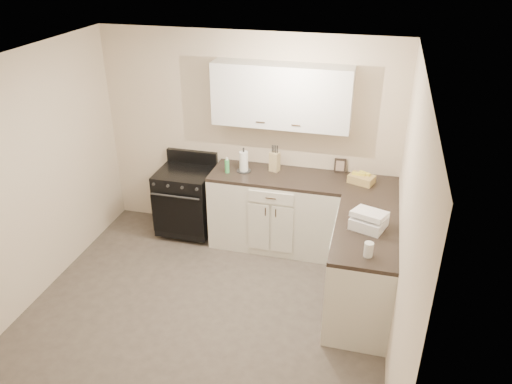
% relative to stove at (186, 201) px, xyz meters
% --- Properties ---
extents(floor, '(3.60, 3.60, 0.00)m').
position_rel_stove_xyz_m(floor, '(0.73, -1.48, -0.46)').
color(floor, '#473F38').
rests_on(floor, ground).
extents(ceiling, '(3.60, 3.60, 0.00)m').
position_rel_stove_xyz_m(ceiling, '(0.73, -1.48, 2.04)').
color(ceiling, white).
rests_on(ceiling, wall_back).
extents(wall_back, '(3.60, 0.00, 3.60)m').
position_rel_stove_xyz_m(wall_back, '(0.73, 0.32, 0.79)').
color(wall_back, beige).
rests_on(wall_back, ground).
extents(wall_right, '(0.00, 3.60, 3.60)m').
position_rel_stove_xyz_m(wall_right, '(2.53, -1.48, 0.79)').
color(wall_right, beige).
rests_on(wall_right, ground).
extents(wall_left, '(0.00, 3.60, 3.60)m').
position_rel_stove_xyz_m(wall_left, '(-1.07, -1.48, 0.79)').
color(wall_left, beige).
rests_on(wall_left, ground).
extents(wall_front, '(3.60, 0.00, 3.60)m').
position_rel_stove_xyz_m(wall_front, '(0.73, -3.28, 0.79)').
color(wall_front, beige).
rests_on(wall_front, ground).
extents(base_cabinets_back, '(1.55, 0.60, 0.90)m').
position_rel_stove_xyz_m(base_cabinets_back, '(1.15, 0.02, -0.01)').
color(base_cabinets_back, beige).
rests_on(base_cabinets_back, floor).
extents(base_cabinets_right, '(0.60, 1.90, 0.90)m').
position_rel_stove_xyz_m(base_cabinets_right, '(2.23, -0.63, -0.01)').
color(base_cabinets_right, beige).
rests_on(base_cabinets_right, floor).
extents(countertop_back, '(1.55, 0.60, 0.04)m').
position_rel_stove_xyz_m(countertop_back, '(1.15, 0.02, 0.46)').
color(countertop_back, black).
rests_on(countertop_back, base_cabinets_back).
extents(countertop_right, '(0.60, 1.90, 0.04)m').
position_rel_stove_xyz_m(countertop_right, '(2.23, -0.63, 0.46)').
color(countertop_right, black).
rests_on(countertop_right, base_cabinets_right).
extents(upper_cabinets, '(1.55, 0.30, 0.70)m').
position_rel_stove_xyz_m(upper_cabinets, '(1.15, 0.18, 1.38)').
color(upper_cabinets, silver).
rests_on(upper_cabinets, wall_back).
extents(stove, '(0.66, 0.56, 0.80)m').
position_rel_stove_xyz_m(stove, '(0.00, 0.00, 0.00)').
color(stove, black).
rests_on(stove, floor).
extents(knife_block, '(0.13, 0.12, 0.23)m').
position_rel_stove_xyz_m(knife_block, '(1.10, 0.14, 0.60)').
color(knife_block, tan).
rests_on(knife_block, countertop_back).
extents(paper_towel, '(0.13, 0.13, 0.24)m').
position_rel_stove_xyz_m(paper_towel, '(0.75, 0.04, 0.60)').
color(paper_towel, white).
rests_on(paper_towel, countertop_back).
extents(soap_bottle, '(0.06, 0.06, 0.16)m').
position_rel_stove_xyz_m(soap_bottle, '(0.57, -0.05, 0.56)').
color(soap_bottle, '#41AB57').
rests_on(soap_bottle, countertop_back).
extents(picture_frame, '(0.14, 0.05, 0.17)m').
position_rel_stove_xyz_m(picture_frame, '(1.85, 0.28, 0.56)').
color(picture_frame, black).
rests_on(picture_frame, countertop_back).
extents(wicker_basket, '(0.32, 0.26, 0.09)m').
position_rel_stove_xyz_m(wicker_basket, '(2.11, 0.06, 0.53)').
color(wicker_basket, tan).
rests_on(wicker_basket, countertop_right).
extents(countertop_grill, '(0.38, 0.36, 0.11)m').
position_rel_stove_xyz_m(countertop_grill, '(2.24, -0.89, 0.54)').
color(countertop_grill, white).
rests_on(countertop_grill, countertop_right).
extents(glass_jar, '(0.10, 0.10, 0.13)m').
position_rel_stove_xyz_m(glass_jar, '(2.26, -1.38, 0.55)').
color(glass_jar, silver).
rests_on(glass_jar, countertop_right).
extents(oven_mitt_near, '(0.02, 0.14, 0.23)m').
position_rel_stove_xyz_m(oven_mitt_near, '(1.90, -1.12, 0.02)').
color(oven_mitt_near, black).
rests_on(oven_mitt_near, base_cabinets_right).
extents(oven_mitt_far, '(0.02, 0.15, 0.26)m').
position_rel_stove_xyz_m(oven_mitt_far, '(1.90, -1.02, -0.01)').
color(oven_mitt_far, black).
rests_on(oven_mitt_far, base_cabinets_right).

